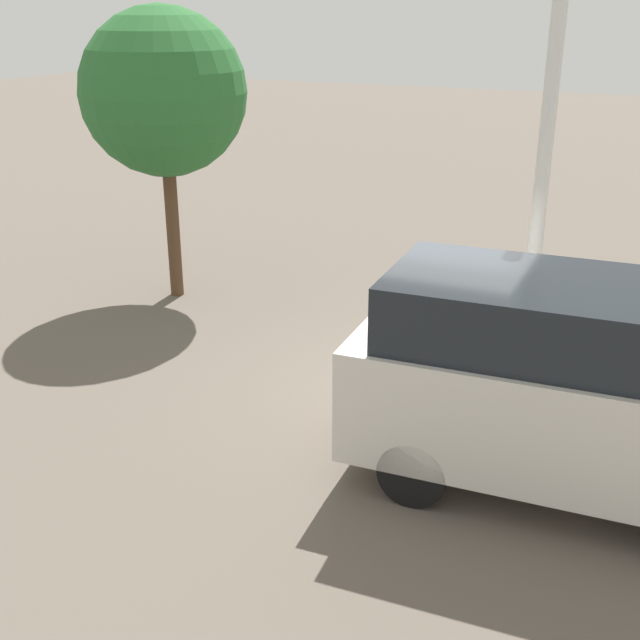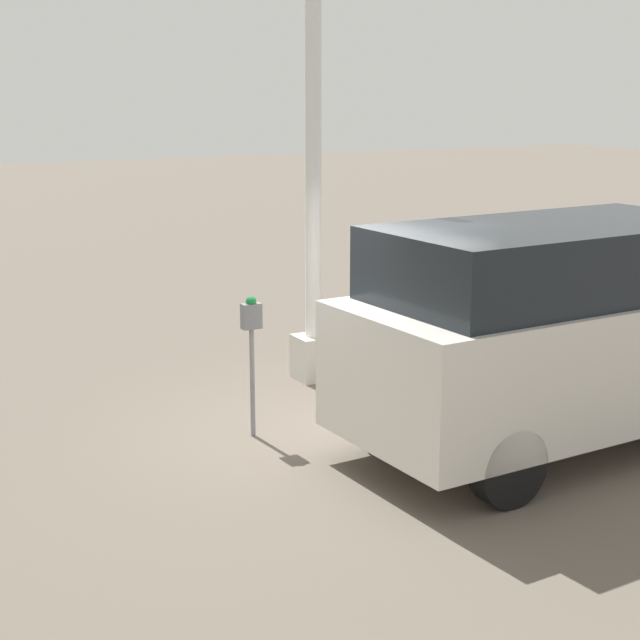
% 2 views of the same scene
% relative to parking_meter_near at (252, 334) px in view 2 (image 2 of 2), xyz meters
% --- Properties ---
extents(ground_plane, '(80.00, 80.00, 0.00)m').
position_rel_parking_meter_near_xyz_m(ground_plane, '(0.58, -0.41, -1.10)').
color(ground_plane, '#60564C').
extents(parking_meter_near, '(0.20, 0.11, 1.49)m').
position_rel_parking_meter_near_xyz_m(parking_meter_near, '(0.00, 0.00, 0.00)').
color(parking_meter_near, gray).
rests_on(parking_meter_near, ground).
extents(lamp_post, '(0.44, 0.44, 6.43)m').
position_rel_parking_meter_near_xyz_m(lamp_post, '(1.51, 1.52, 1.39)').
color(lamp_post, beige).
rests_on(lamp_post, ground).
extents(parked_van, '(4.52, 2.15, 2.27)m').
position_rel_parking_meter_near_xyz_m(parked_van, '(2.51, -1.72, 0.13)').
color(parked_van, beige).
rests_on(parked_van, ground).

